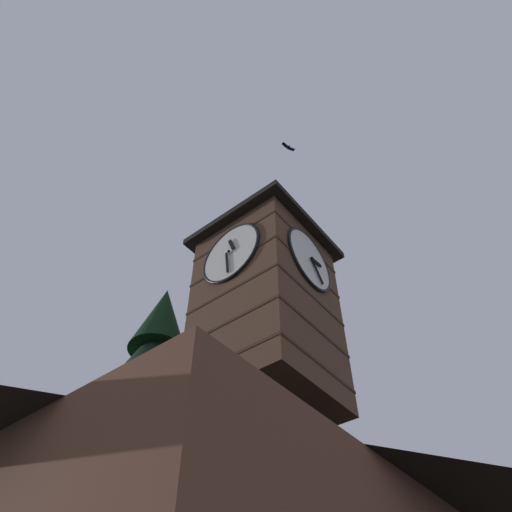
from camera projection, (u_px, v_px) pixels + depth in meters
name	position (u px, v px, depth m)	size (l,w,h in m)	color
clock_tower	(266.00, 300.00, 16.32)	(4.39, 4.39, 9.88)	brown
moon	(135.00, 484.00, 44.47)	(2.18, 2.18, 2.18)	silver
flying_bird_high	(288.00, 147.00, 22.30)	(0.71, 0.35, 0.15)	black
flying_bird_low	(283.00, 208.00, 27.13)	(0.25, 0.65, 0.10)	black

